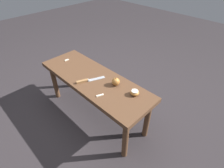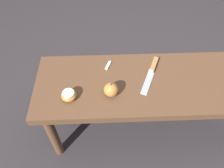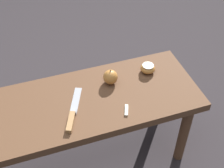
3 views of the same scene
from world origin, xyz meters
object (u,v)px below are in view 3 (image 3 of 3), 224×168
knife (72,115)px  apple_whole (110,77)px  apple_cut (148,68)px  wooden_bench (72,113)px

knife → apple_whole: (0.22, 0.15, 0.03)m
knife → apple_whole: 0.27m
apple_cut → wooden_bench: bearing=-168.0°
wooden_bench → apple_whole: bearing=18.7°
knife → apple_cut: apple_cut is taller
wooden_bench → apple_whole: 0.25m
apple_cut → knife: bearing=-158.8°
wooden_bench → apple_whole: (0.21, 0.07, 0.10)m
wooden_bench → knife: size_ratio=4.70×
wooden_bench → apple_whole: size_ratio=15.09×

